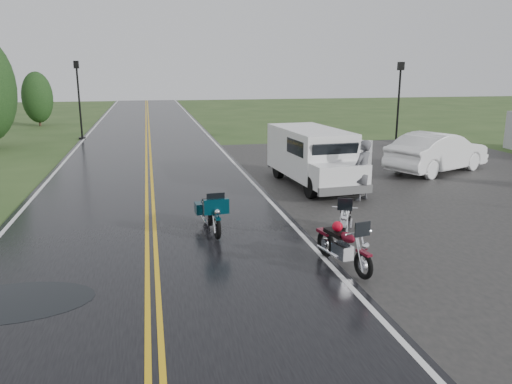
{
  "coord_description": "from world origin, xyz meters",
  "views": [
    {
      "loc": [
        0.08,
        -10.63,
        4.19
      ],
      "look_at": [
        2.8,
        2.0,
        1.0
      ],
      "focal_mm": 35.0,
      "sensor_mm": 36.0,
      "label": 1
    }
  ],
  "objects_px": {
    "motorcycle_red": "(364,255)",
    "motorcycle_teal": "(217,219)",
    "person_at_van": "(363,171)",
    "lamp_post_far_right": "(398,105)",
    "sedan_white": "(438,153)",
    "van_white": "(312,168)",
    "motorcycle_silver": "(344,225)",
    "lamp_post_far_left": "(79,100)"
  },
  "relations": [
    {
      "from": "motorcycle_silver",
      "to": "person_at_van",
      "type": "relative_size",
      "value": 0.98
    },
    {
      "from": "motorcycle_teal",
      "to": "van_white",
      "type": "relative_size",
      "value": 0.37
    },
    {
      "from": "motorcycle_red",
      "to": "motorcycle_silver",
      "type": "relative_size",
      "value": 1.02
    },
    {
      "from": "motorcycle_teal",
      "to": "lamp_post_far_left",
      "type": "height_order",
      "value": "lamp_post_far_left"
    },
    {
      "from": "motorcycle_red",
      "to": "person_at_van",
      "type": "bearing_deg",
      "value": 54.69
    },
    {
      "from": "motorcycle_silver",
      "to": "lamp_post_far_left",
      "type": "relative_size",
      "value": 0.41
    },
    {
      "from": "person_at_van",
      "to": "lamp_post_far_right",
      "type": "relative_size",
      "value": 0.43
    },
    {
      "from": "motorcycle_red",
      "to": "van_white",
      "type": "relative_size",
      "value": 0.37
    },
    {
      "from": "motorcycle_teal",
      "to": "person_at_van",
      "type": "height_order",
      "value": "person_at_van"
    },
    {
      "from": "motorcycle_red",
      "to": "sedan_white",
      "type": "height_order",
      "value": "sedan_white"
    },
    {
      "from": "person_at_van",
      "to": "lamp_post_far_right",
      "type": "height_order",
      "value": "lamp_post_far_right"
    },
    {
      "from": "motorcycle_silver",
      "to": "sedan_white",
      "type": "bearing_deg",
      "value": 71.75
    },
    {
      "from": "van_white",
      "to": "lamp_post_far_left",
      "type": "relative_size",
      "value": 1.14
    },
    {
      "from": "motorcycle_teal",
      "to": "lamp_post_far_left",
      "type": "bearing_deg",
      "value": 101.32
    },
    {
      "from": "motorcycle_silver",
      "to": "van_white",
      "type": "relative_size",
      "value": 0.36
    },
    {
      "from": "motorcycle_red",
      "to": "lamp_post_far_left",
      "type": "height_order",
      "value": "lamp_post_far_left"
    },
    {
      "from": "sedan_white",
      "to": "lamp_post_far_right",
      "type": "xyz_separation_m",
      "value": [
        1.65,
        6.74,
        1.49
      ]
    },
    {
      "from": "sedan_white",
      "to": "motorcycle_silver",
      "type": "bearing_deg",
      "value": 112.21
    },
    {
      "from": "sedan_white",
      "to": "lamp_post_far_right",
      "type": "relative_size",
      "value": 1.08
    },
    {
      "from": "motorcycle_silver",
      "to": "lamp_post_far_left",
      "type": "bearing_deg",
      "value": 136.17
    },
    {
      "from": "motorcycle_teal",
      "to": "van_white",
      "type": "distance_m",
      "value": 5.07
    },
    {
      "from": "lamp_post_far_right",
      "to": "van_white",
      "type": "bearing_deg",
      "value": -129.64
    },
    {
      "from": "van_white",
      "to": "motorcycle_red",
      "type": "bearing_deg",
      "value": -103.76
    },
    {
      "from": "sedan_white",
      "to": "van_white",
      "type": "bearing_deg",
      "value": 90.72
    },
    {
      "from": "person_at_van",
      "to": "lamp_post_far_right",
      "type": "distance_m",
      "value": 12.42
    },
    {
      "from": "van_white",
      "to": "person_at_van",
      "type": "relative_size",
      "value": 2.73
    },
    {
      "from": "motorcycle_red",
      "to": "van_white",
      "type": "distance_m",
      "value": 6.66
    },
    {
      "from": "motorcycle_red",
      "to": "sedan_white",
      "type": "bearing_deg",
      "value": 40.12
    },
    {
      "from": "motorcycle_silver",
      "to": "person_at_van",
      "type": "xyz_separation_m",
      "value": [
        2.26,
        4.07,
        0.41
      ]
    },
    {
      "from": "motorcycle_teal",
      "to": "van_white",
      "type": "xyz_separation_m",
      "value": [
        3.61,
        3.52,
        0.47
      ]
    },
    {
      "from": "motorcycle_red",
      "to": "motorcycle_teal",
      "type": "distance_m",
      "value": 3.96
    },
    {
      "from": "van_white",
      "to": "sedan_white",
      "type": "relative_size",
      "value": 1.08
    },
    {
      "from": "motorcycle_red",
      "to": "lamp_post_far_right",
      "type": "distance_m",
      "value": 18.9
    },
    {
      "from": "motorcycle_silver",
      "to": "person_at_van",
      "type": "distance_m",
      "value": 4.67
    },
    {
      "from": "motorcycle_silver",
      "to": "van_white",
      "type": "bearing_deg",
      "value": 105.92
    },
    {
      "from": "motorcycle_teal",
      "to": "motorcycle_silver",
      "type": "bearing_deg",
      "value": -25.22
    },
    {
      "from": "motorcycle_silver",
      "to": "lamp_post_far_left",
      "type": "distance_m",
      "value": 23.2
    },
    {
      "from": "motorcycle_red",
      "to": "lamp_post_far_left",
      "type": "relative_size",
      "value": 0.42
    },
    {
      "from": "motorcycle_red",
      "to": "motorcycle_teal",
      "type": "relative_size",
      "value": 0.99
    },
    {
      "from": "sedan_white",
      "to": "lamp_post_far_right",
      "type": "distance_m",
      "value": 7.1
    },
    {
      "from": "motorcycle_silver",
      "to": "van_white",
      "type": "distance_m",
      "value": 4.73
    },
    {
      "from": "motorcycle_red",
      "to": "person_at_van",
      "type": "xyz_separation_m",
      "value": [
        2.6,
        5.98,
        0.4
      ]
    }
  ]
}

